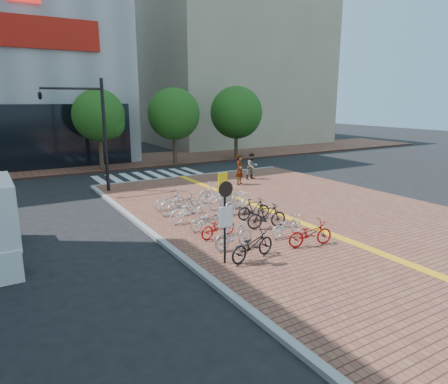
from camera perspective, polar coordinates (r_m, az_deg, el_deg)
ground at (r=16.72m, az=4.88°, el=-5.58°), size 120.00×120.00×0.00m
sidewalk at (r=15.49m, az=25.27°, el=-8.09°), size 14.00×34.00×0.15m
tactile_strip at (r=14.68m, az=23.07°, el=-8.68°), size 0.40×34.00×0.01m
kerb_west at (r=10.82m, az=2.89°, el=-16.03°), size 0.25×34.00×0.15m
kerb_north at (r=28.21m, az=-4.32°, el=2.30°), size 14.00×0.25×0.15m
far_sidewalk at (r=35.49m, az=-15.23°, el=4.10°), size 70.00×8.00×0.15m
building_beige at (r=52.62m, az=0.66°, el=17.08°), size 20.00×18.00×18.00m
crosswalk at (r=29.07m, az=-10.51°, el=2.30°), size 7.50×4.00×0.01m
street_trees at (r=33.54m, az=-5.49°, el=10.91°), size 16.20×4.60×6.35m
bike_0 at (r=13.33m, az=4.09°, el=-7.54°), size 1.99×1.04×1.00m
bike_1 at (r=14.23m, az=1.42°, el=-6.15°), size 1.69×0.61×1.00m
bike_2 at (r=15.39m, az=-0.86°, el=-4.93°), size 1.71×0.86×0.86m
bike_3 at (r=16.19m, az=-2.30°, el=-4.05°), size 1.60×0.59×0.84m
bike_4 at (r=17.31m, az=-4.87°, el=-2.59°), size 2.04×0.88×1.04m
bike_5 at (r=18.41m, az=-6.29°, el=-1.68°), size 2.05×0.91×1.04m
bike_6 at (r=19.45m, az=-7.79°, el=-1.18°), size 1.72×0.81×0.87m
bike_7 at (r=14.82m, az=12.22°, el=-5.81°), size 1.85×0.91×0.93m
bike_8 at (r=15.67m, az=8.94°, el=-4.78°), size 1.66×0.77×0.84m
bike_9 at (r=16.51m, az=6.12°, el=-3.43°), size 1.78×0.83×1.03m
bike_10 at (r=17.68m, az=4.29°, el=-2.41°), size 1.61×0.61×0.95m
bike_11 at (r=18.55m, az=2.03°, el=-1.52°), size 1.76×0.82×1.02m
bike_12 at (r=19.31m, az=0.36°, el=-0.87°), size 2.08×0.93×1.06m
bike_13 at (r=20.51m, az=-1.24°, el=0.03°), size 1.88×0.68×1.11m
pedestrian_a at (r=24.80m, az=2.29°, el=3.20°), size 0.81×0.76×1.87m
pedestrian_b at (r=26.60m, az=4.02°, el=3.70°), size 0.87×0.70×1.73m
utility_box at (r=19.38m, az=0.12°, el=-0.61°), size 0.62×0.51×1.19m
yellow_sign at (r=18.24m, az=-0.18°, el=0.94°), size 0.53×0.17×1.94m
notice_sign at (r=12.57m, az=0.20°, el=-2.93°), size 0.50×0.11×2.73m
traffic_light_pole at (r=23.39m, az=-20.36°, el=10.30°), size 3.40×1.31×6.34m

